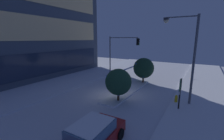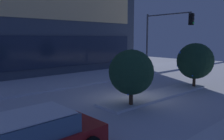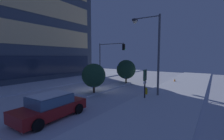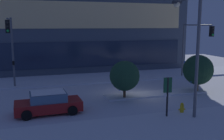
# 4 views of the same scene
# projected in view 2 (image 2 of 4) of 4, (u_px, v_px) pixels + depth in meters

# --- Properties ---
(ground) EXTENTS (52.00, 52.00, 0.00)m
(ground) POSITION_uv_depth(u_px,v_px,m) (131.00, 100.00, 13.46)
(ground) COLOR silver
(curb_strip_far) EXTENTS (52.00, 5.20, 0.14)m
(curb_strip_far) POSITION_uv_depth(u_px,v_px,m) (66.00, 81.00, 19.21)
(curb_strip_far) COLOR silver
(curb_strip_far) RESTS_ON ground
(median_strip) EXTENTS (9.00, 1.80, 0.14)m
(median_strip) POSITION_uv_depth(u_px,v_px,m) (158.00, 95.00, 14.47)
(median_strip) COLOR silver
(median_strip) RESTS_ON ground
(car_near) EXTENTS (4.53, 2.23, 1.49)m
(car_near) POSITION_uv_depth(u_px,v_px,m) (33.00, 139.00, 6.66)
(car_near) COLOR maroon
(car_near) RESTS_ON ground
(traffic_light_corner_far_right) EXTENTS (0.32, 5.21, 6.12)m
(traffic_light_corner_far_right) POSITION_uv_depth(u_px,v_px,m) (164.00, 32.00, 21.36)
(traffic_light_corner_far_right) COLOR #565960
(traffic_light_corner_far_right) RESTS_ON ground
(decorated_tree_median) EXTENTS (2.64, 2.64, 3.36)m
(decorated_tree_median) POSITION_uv_depth(u_px,v_px,m) (195.00, 61.00, 16.40)
(decorated_tree_median) COLOR #473323
(decorated_tree_median) RESTS_ON ground
(decorated_tree_left_of_median) EXTENTS (2.42, 2.42, 3.12)m
(decorated_tree_left_of_median) POSITION_uv_depth(u_px,v_px,m) (131.00, 72.00, 11.83)
(decorated_tree_left_of_median) COLOR #473323
(decorated_tree_left_of_median) RESTS_ON ground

